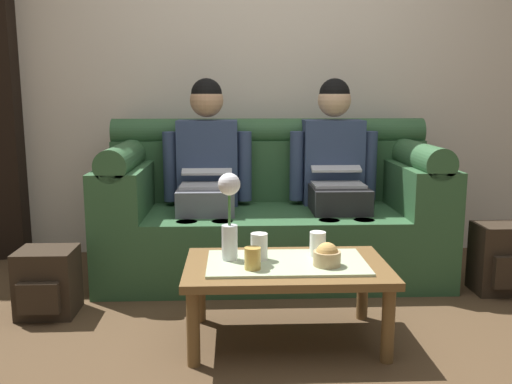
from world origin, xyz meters
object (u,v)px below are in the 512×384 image
object	(u,v)px
person_right	(335,169)
backpack_right	(504,259)
couch	(271,214)
snack_bowl	(327,256)
backpack_left	(47,283)
person_left	(207,170)
cup_near_right	(259,247)
coffee_table	(286,273)
flower_vase	(229,211)
cup_near_left	(253,258)
cup_far_center	(318,244)

from	to	relation	value
person_right	backpack_right	xyz separation A→B (m)	(0.90, -0.44, -0.46)
couch	snack_bowl	distance (m)	1.10
person_right	backpack_left	size ratio (longest dim) A/B	3.56
snack_bowl	person_left	bearing A→B (deg)	117.94
couch	person_right	world-z (taller)	person_right
backpack_left	couch	bearing A→B (deg)	29.10
cup_near_right	coffee_table	bearing A→B (deg)	-15.59
couch	snack_bowl	size ratio (longest dim) A/B	17.00
flower_vase	snack_bowl	bearing A→B (deg)	-14.10
cup_near_left	cup_near_right	bearing A→B (deg)	75.99
cup_near_left	backpack_left	world-z (taller)	cup_near_left
snack_bowl	backpack_left	world-z (taller)	snack_bowl
couch	backpack_left	size ratio (longest dim) A/B	6.01
flower_vase	cup_near_right	world-z (taller)	flower_vase
snack_bowl	backpack_right	size ratio (longest dim) A/B	0.31
backpack_right	person_right	bearing A→B (deg)	153.66
flower_vase	backpack_left	distance (m)	1.08
snack_bowl	cup_far_center	size ratio (longest dim) A/B	1.06
cup_near_right	backpack_right	bearing A→B (deg)	20.74
person_right	cup_near_left	xyz separation A→B (m)	(-0.56, -1.12, -0.23)
person_right	backpack_left	bearing A→B (deg)	-157.47
flower_vase	backpack_left	bearing A→B (deg)	161.66
cup_near_left	cup_near_right	xyz separation A→B (m)	(0.03, 0.14, 0.01)
snack_bowl	cup_near_left	xyz separation A→B (m)	(-0.33, -0.04, 0.00)
snack_bowl	backpack_right	distance (m)	1.31
coffee_table	backpack_left	bearing A→B (deg)	163.57
cup_near_right	cup_far_center	xyz separation A→B (m)	(0.28, 0.05, -0.00)
coffee_table	snack_bowl	bearing A→B (deg)	-21.10
snack_bowl	backpack_left	bearing A→B (deg)	162.97
flower_vase	cup_near_left	size ratio (longest dim) A/B	4.16
coffee_table	backpack_right	xyz separation A→B (m)	(1.30, 0.57, -0.13)
person_left	person_right	xyz separation A→B (m)	(0.80, -0.00, 0.00)
cup_near_right	cup_far_center	world-z (taller)	cup_near_right
couch	coffee_table	distance (m)	1.02
cup_far_center	backpack_left	distance (m)	1.40
cup_far_center	backpack_right	world-z (taller)	cup_far_center
cup_near_right	backpack_right	distance (m)	1.54
backpack_left	backpack_right	bearing A→B (deg)	5.03
person_left	snack_bowl	world-z (taller)	person_left
coffee_table	cup_near_right	distance (m)	0.17
coffee_table	couch	bearing A→B (deg)	90.00
person_right	cup_far_center	xyz separation A→B (m)	(-0.25, -0.94, -0.22)
person_left	cup_near_right	bearing A→B (deg)	-74.13
backpack_right	cup_near_right	bearing A→B (deg)	-159.26
coffee_table	snack_bowl	size ratio (longest dim) A/B	7.57
cup_far_center	backpack_left	world-z (taller)	cup_far_center
person_left	backpack_left	xyz separation A→B (m)	(-0.80, -0.66, -0.49)
person_left	cup_far_center	distance (m)	1.11
person_right	couch	bearing A→B (deg)	179.60
person_right	flower_vase	distance (m)	1.18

